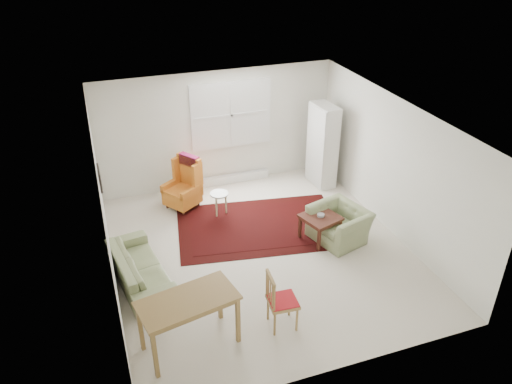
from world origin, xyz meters
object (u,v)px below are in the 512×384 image
object	(u,v)px
cabinet	(323,145)
desk_chair	(283,300)
sofa	(139,262)
coffee_table	(320,228)
armchair	(339,221)
stool	(220,203)
wingback_chair	(181,184)
desk	(190,323)

from	to	relation	value
cabinet	desk_chair	distance (m)	4.50
sofa	coffee_table	world-z (taller)	sofa
armchair	coffee_table	world-z (taller)	armchair
coffee_table	stool	distance (m)	2.06
sofa	armchair	xyz separation A→B (m)	(3.56, 0.02, 0.01)
cabinet	desk_chair	xyz separation A→B (m)	(-2.42, -3.77, -0.43)
wingback_chair	desk_chair	size ratio (longest dim) A/B	1.14
coffee_table	cabinet	size ratio (longest dim) A/B	0.34
sofa	desk	world-z (taller)	desk
sofa	stool	size ratio (longest dim) A/B	3.75
armchair	desk	world-z (taller)	desk
coffee_table	armchair	bearing A→B (deg)	-16.80
desk	coffee_table	bearing A→B (deg)	32.17
sofa	stool	world-z (taller)	sofa
coffee_table	cabinet	bearing A→B (deg)	63.77
armchair	desk	size ratio (longest dim) A/B	0.74
wingback_chair	desk	distance (m)	3.76
stool	desk	bearing A→B (deg)	-112.20
sofa	wingback_chair	distance (m)	2.37
armchair	wingback_chair	size ratio (longest dim) A/B	0.91
wingback_chair	stool	world-z (taller)	wingback_chair
stool	desk_chair	world-z (taller)	desk_chair
sofa	wingback_chair	size ratio (longest dim) A/B	1.71
wingback_chair	stool	bearing A→B (deg)	15.35
armchair	stool	bearing A→B (deg)	-146.72
sofa	armchair	bearing A→B (deg)	-98.70
armchair	coffee_table	size ratio (longest dim) A/B	1.59
wingback_chair	cabinet	distance (m)	3.10
armchair	desk	distance (m)	3.52
coffee_table	desk_chair	world-z (taller)	desk_chair
sofa	desk_chair	xyz separation A→B (m)	(1.78, -1.68, 0.10)
wingback_chair	cabinet	bearing A→B (deg)	55.19
stool	coffee_table	bearing A→B (deg)	-44.19
armchair	cabinet	world-z (taller)	cabinet
desk	desk_chair	bearing A→B (deg)	-2.24
armchair	sofa	bearing A→B (deg)	-106.00
stool	cabinet	distance (m)	2.59
coffee_table	stool	xyz separation A→B (m)	(-1.48, 1.44, -0.01)
cabinet	armchair	bearing A→B (deg)	-112.38
wingback_chair	coffee_table	distance (m)	2.89
wingback_chair	coffee_table	bearing A→B (deg)	11.99
stool	desk_chair	xyz separation A→B (m)	(0.03, -3.23, 0.22)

